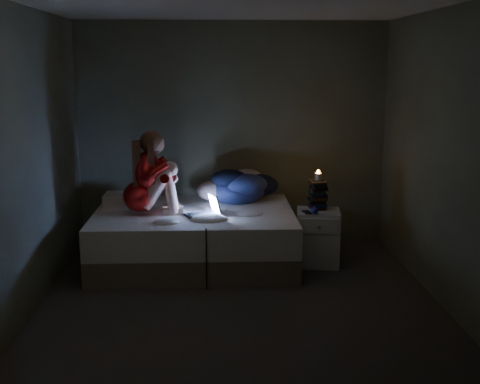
{
  "coord_description": "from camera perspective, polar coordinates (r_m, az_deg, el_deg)",
  "views": [
    {
      "loc": [
        -0.21,
        -5.23,
        2.12
      ],
      "look_at": [
        0.05,
        1.0,
        0.8
      ],
      "focal_mm": 45.6,
      "sensor_mm": 36.0,
      "label": 1
    }
  ],
  "objects": [
    {
      "name": "wall_left",
      "position": [
        5.53,
        -19.21,
        2.75
      ],
      "size": [
        0.02,
        3.8,
        2.6
      ],
      "primitive_type": "cube",
      "color": "#5D6454",
      "rests_on": "ground"
    },
    {
      "name": "nightstand",
      "position": [
        6.57,
        7.28,
        -4.25
      ],
      "size": [
        0.49,
        0.45,
        0.59
      ],
      "primitive_type": "cube",
      "rotation": [
        0.0,
        0.0,
        -0.13
      ],
      "color": "silver",
      "rests_on": "ground"
    },
    {
      "name": "woman",
      "position": [
        6.36,
        -9.42,
        1.82
      ],
      "size": [
        0.58,
        0.41,
        0.88
      ],
      "primitive_type": null,
      "rotation": [
        0.0,
        0.0,
        0.1
      ],
      "color": "maroon",
      "rests_on": "bed"
    },
    {
      "name": "wall_right",
      "position": [
        5.66,
        18.56,
        3.01
      ],
      "size": [
        0.02,
        3.8,
        2.6
      ],
      "primitive_type": "cube",
      "color": "#5D6454",
      "rests_on": "ground"
    },
    {
      "name": "laptop",
      "position": [
        6.26,
        -3.6,
        -1.2
      ],
      "size": [
        0.4,
        0.35,
        0.24
      ],
      "primitive_type": null,
      "rotation": [
        0.0,
        0.0,
        0.4
      ],
      "color": "black",
      "rests_on": "bed"
    },
    {
      "name": "floor",
      "position": [
        5.65,
        -0.08,
        -10.2
      ],
      "size": [
        3.6,
        3.8,
        0.02
      ],
      "primitive_type": "cube",
      "color": "#312A28",
      "rests_on": "ground"
    },
    {
      "name": "bed",
      "position": [
        6.59,
        -4.26,
        -4.2
      ],
      "size": [
        2.1,
        1.58,
        0.58
      ],
      "primitive_type": null,
      "color": "#BBB9B3",
      "rests_on": "ground"
    },
    {
      "name": "clothes_pile",
      "position": [
        6.87,
        -0.26,
        0.7
      ],
      "size": [
        0.78,
        0.69,
        0.4
      ],
      "primitive_type": null,
      "rotation": [
        0.0,
        0.0,
        0.27
      ],
      "color": "#1C1C4C",
      "rests_on": "bed"
    },
    {
      "name": "ceiling",
      "position": [
        5.25,
        -0.09,
        17.31
      ],
      "size": [
        3.6,
        3.8,
        0.02
      ],
      "primitive_type": "cube",
      "color": "silver",
      "rests_on": "ground"
    },
    {
      "name": "wall_back",
      "position": [
        7.19,
        -0.71,
        5.41
      ],
      "size": [
        3.6,
        0.02,
        2.6
      ],
      "primitive_type": "cube",
      "color": "#5D6454",
      "rests_on": "ground"
    },
    {
      "name": "book_stack",
      "position": [
        6.54,
        7.28,
        -0.25
      ],
      "size": [
        0.19,
        0.25,
        0.3
      ],
      "primitive_type": null,
      "color": "black",
      "rests_on": "nightstand"
    },
    {
      "name": "candle",
      "position": [
        6.5,
        7.32,
        1.4
      ],
      "size": [
        0.07,
        0.07,
        0.08
      ],
      "primitive_type": "cylinder",
      "color": "beige",
      "rests_on": "book_stack"
    },
    {
      "name": "blue_orb",
      "position": [
        6.32,
        7.19,
        -1.74
      ],
      "size": [
        0.08,
        0.08,
        0.08
      ],
      "primitive_type": "sphere",
      "color": "navy",
      "rests_on": "nightstand"
    },
    {
      "name": "pillow",
      "position": [
        6.84,
        -10.61,
        -0.7
      ],
      "size": [
        0.47,
        0.33,
        0.13
      ],
      "primitive_type": "cube",
      "color": "white",
      "rests_on": "bed"
    },
    {
      "name": "wall_front",
      "position": [
        3.42,
        1.21,
        -1.93
      ],
      "size": [
        3.6,
        0.02,
        2.6
      ],
      "primitive_type": "cube",
      "color": "#5D6454",
      "rests_on": "ground"
    },
    {
      "name": "phone",
      "position": [
        6.36,
        6.43,
        -1.93
      ],
      "size": [
        0.11,
        0.16,
        0.01
      ],
      "primitive_type": "cube",
      "rotation": [
        0.0,
        0.0,
        0.35
      ],
      "color": "black",
      "rests_on": "nightstand"
    }
  ]
}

